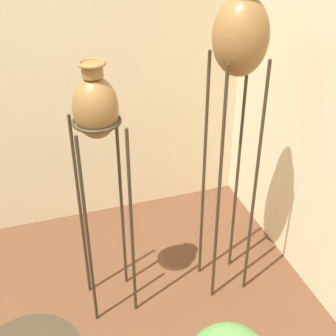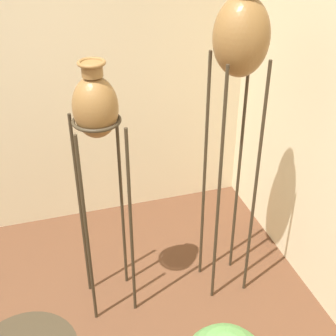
% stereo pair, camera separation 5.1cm
% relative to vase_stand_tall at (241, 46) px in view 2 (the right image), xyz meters
% --- Properties ---
extents(vase_stand_tall, '(0.30, 0.30, 2.03)m').
position_rel_vase_stand_tall_xyz_m(vase_stand_tall, '(0.00, 0.00, 0.00)').
color(vase_stand_tall, '#382D1E').
rests_on(vase_stand_tall, ground_plane).
extents(vase_stand_medium, '(0.28, 0.28, 1.67)m').
position_rel_vase_stand_tall_xyz_m(vase_stand_medium, '(-0.78, 0.06, -0.33)').
color(vase_stand_medium, '#382D1E').
rests_on(vase_stand_medium, ground_plane).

